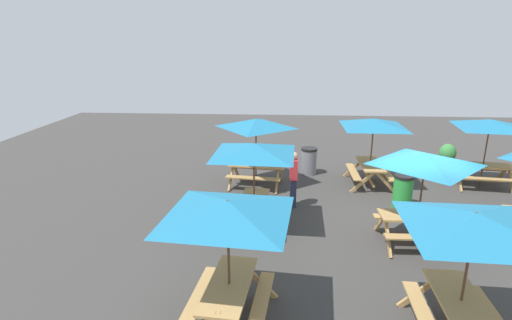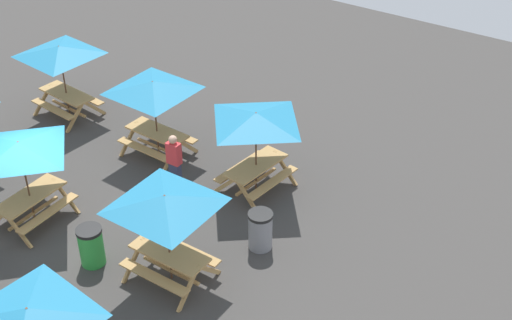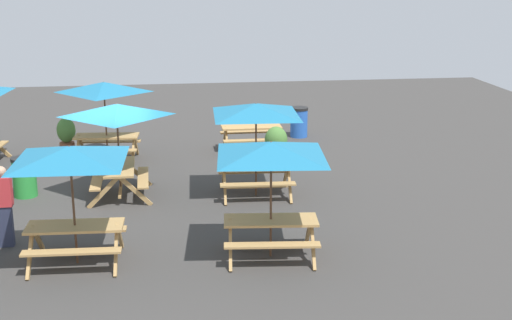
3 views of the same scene
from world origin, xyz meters
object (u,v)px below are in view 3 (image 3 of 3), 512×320
Objects in this scene: picnic_table_0 at (256,116)px; trash_bin_blue at (299,122)px; picnic_table_3 at (251,132)px; picnic_table_6 at (271,158)px; picnic_table_7 at (70,162)px; picnic_table_2 at (117,117)px; picnic_table_8 at (104,93)px; trash_bin_green at (24,177)px; potted_plant_1 at (276,144)px; potted_plant_2 at (66,135)px; person_standing at (4,204)px.

picnic_table_0 reaches higher than trash_bin_blue.
picnic_table_3 is 0.64× the size of picnic_table_6.
picnic_table_7 is (-3.70, 0.17, 0.00)m from picnic_table_6.
trash_bin_blue is (2.43, 9.67, -1.49)m from picnic_table_6.
picnic_table_2 is 1.30× the size of picnic_table_3.
picnic_table_8 is (-4.26, -0.64, 1.43)m from picnic_table_3.
picnic_table_2 is at bearing -7.73° from trash_bin_green.
picnic_table_7 and picnic_table_8 have the same top height.
potted_plant_1 is (6.49, 1.77, 0.16)m from trash_bin_green.
picnic_table_6 is at bearing -104.12° from trash_bin_blue.
trash_bin_green is at bearing 145.98° from picnic_table_6.
potted_plant_2 reaches higher than trash_bin_blue.
person_standing is (-7.62, -8.44, 0.39)m from trash_bin_blue.
picnic_table_2 is 4.67m from potted_plant_2.
picnic_table_7 is at bearing -86.22° from picnic_table_8.
picnic_table_0 reaches higher than trash_bin_green.
picnic_table_7 is 1.69× the size of person_standing.
picnic_table_3 is 1.84× the size of trash_bin_blue.
picnic_table_3 is 8.26m from picnic_table_6.
trash_bin_green reaches higher than picnic_table_3.
trash_bin_green is 0.59× the size of person_standing.
picnic_table_0 is 3.31m from picnic_table_2.
potted_plant_2 is (-5.94, 2.02, -0.04)m from potted_plant_1.
picnic_table_3 is 1.57× the size of potted_plant_1.
potted_plant_1 reaches higher than trash_bin_green.
person_standing is at bearing -93.00° from potted_plant_2.
picnic_table_6 and picnic_table_7 have the same top height.
picnic_table_7 is at bearing -36.03° from person_standing.
person_standing is (-1.59, -6.24, -1.10)m from picnic_table_8.
potted_plant_2 is (-5.04, 4.48, -1.37)m from picnic_table_0.
trash_bin_blue is at bearing 24.70° from picnic_table_8.
picnic_table_8 is at bearing 74.97° from person_standing.
picnic_table_6 is 6.47m from potted_plant_1.
picnic_table_7 is at bearing -122.85° from trash_bin_blue.
potted_plant_1 is (4.82, 6.07, -1.33)m from picnic_table_7.
picnic_table_7 is 7.29m from picnic_table_8.
picnic_table_2 is at bearing -66.88° from potted_plant_2.
potted_plant_2 is (-1.75, 4.11, -1.37)m from picnic_table_2.
trash_bin_blue is 0.59× the size of person_standing.
picnic_table_0 is at bearing -97.49° from picnic_table_2.
picnic_table_8 is at bearing 138.71° from picnic_table_0.
trash_bin_blue is (6.03, 2.21, -1.49)m from picnic_table_8.
potted_plant_1 reaches higher than picnic_table_3.
picnic_table_0 is at bearing 24.50° from person_standing.
picnic_table_6 is at bearing -0.26° from picnic_table_7.
person_standing is at bearing -132.08° from trash_bin_blue.
picnic_table_7 is at bearing -118.74° from picnic_table_3.
picnic_table_6 is 2.87× the size of trash_bin_green.
picnic_table_2 is 1.00× the size of picnic_table_8.
picnic_table_7 is 2.88× the size of trash_bin_green.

